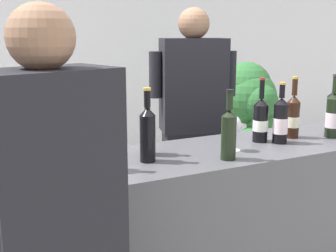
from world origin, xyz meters
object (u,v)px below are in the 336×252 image
at_px(wine_bottle_6, 27,157).
at_px(wine_bottle_10, 101,141).
at_px(person_server, 192,142).
at_px(potted_shrub, 254,116).
at_px(wine_bottle_4, 293,116).
at_px(wine_bottle_8, 72,139).
at_px(ice_bucket, 16,145).
at_px(wine_glass, 234,126).
at_px(wine_bottle_2, 148,132).
at_px(wine_bottle_5, 229,132).
at_px(wine_bottle_1, 148,131).
at_px(wine_bottle_7, 333,112).
at_px(wine_bottle_9, 333,115).
at_px(wine_bottle_0, 281,121).
at_px(wine_bottle_3, 261,120).

height_order(wine_bottle_6, wine_bottle_10, wine_bottle_10).
height_order(person_server, potted_shrub, person_server).
bearing_deg(wine_bottle_10, potted_shrub, 35.86).
relative_size(wine_bottle_4, potted_shrub, 0.27).
xyz_separation_m(wine_bottle_8, ice_bucket, (-0.24, 0.05, -0.01)).
bearing_deg(wine_glass, wine_bottle_4, 10.23).
distance_m(wine_bottle_2, potted_shrub, 2.08).
xyz_separation_m(wine_bottle_2, ice_bucket, (-0.55, 0.18, -0.03)).
bearing_deg(wine_bottle_8, wine_bottle_5, -21.91).
height_order(wine_bottle_1, wine_bottle_2, wine_bottle_2).
bearing_deg(wine_bottle_1, person_server, 44.59).
xyz_separation_m(wine_bottle_2, wine_bottle_7, (1.20, 0.05, -0.01)).
bearing_deg(wine_bottle_9, wine_bottle_0, 175.78).
bearing_deg(wine_bottle_1, wine_bottle_6, -161.32).
height_order(wine_glass, potted_shrub, potted_shrub).
bearing_deg(potted_shrub, person_server, -147.50).
bearing_deg(wine_bottle_0, person_server, 103.13).
relative_size(wine_bottle_2, wine_bottle_6, 1.10).
relative_size(wine_glass, potted_shrub, 0.14).
bearing_deg(wine_bottle_0, wine_bottle_3, 136.71).
distance_m(wine_bottle_2, wine_bottle_8, 0.34).
relative_size(ice_bucket, potted_shrub, 0.19).
relative_size(wine_bottle_0, wine_bottle_5, 0.99).
height_order(wine_bottle_1, wine_glass, wine_bottle_1).
height_order(wine_bottle_10, person_server, person_server).
relative_size(wine_bottle_2, wine_bottle_5, 1.04).
distance_m(wine_bottle_8, ice_bucket, 0.24).
xyz_separation_m(wine_bottle_9, wine_bottle_10, (-1.35, -0.00, 0.00)).
xyz_separation_m(wine_bottle_3, wine_bottle_6, (-1.24, -0.16, -0.00)).
xyz_separation_m(wine_bottle_7, potted_shrub, (0.40, 1.25, -0.27)).
height_order(wine_bottle_10, potted_shrub, wine_bottle_10).
bearing_deg(wine_bottle_8, wine_bottle_0, -7.09).
bearing_deg(person_server, wine_bottle_2, -132.73).
xyz_separation_m(wine_bottle_9, potted_shrub, (0.48, 1.32, -0.27)).
xyz_separation_m(wine_bottle_8, wine_glass, (0.77, -0.15, 0.01)).
bearing_deg(wine_bottle_6, wine_bottle_0, 3.99).
bearing_deg(ice_bucket, wine_bottle_4, -4.62).
height_order(wine_bottle_7, wine_bottle_10, wine_bottle_10).
height_order(wine_bottle_1, wine_bottle_5, wine_bottle_5).
height_order(wine_bottle_1, potted_shrub, potted_shrub).
height_order(wine_bottle_0, wine_bottle_4, wine_bottle_4).
height_order(wine_bottle_4, person_server, person_server).
height_order(wine_bottle_8, potted_shrub, potted_shrub).
relative_size(wine_bottle_4, wine_bottle_9, 0.96).
xyz_separation_m(wine_bottle_4, wine_bottle_7, (0.29, -0.02, 0.00)).
distance_m(wine_bottle_7, wine_glass, 0.75).
height_order(wine_bottle_0, wine_bottle_2, wine_bottle_2).
height_order(wine_bottle_8, person_server, person_server).
bearing_deg(person_server, wine_bottle_9, -53.76).
relative_size(wine_bottle_8, ice_bucket, 1.23).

